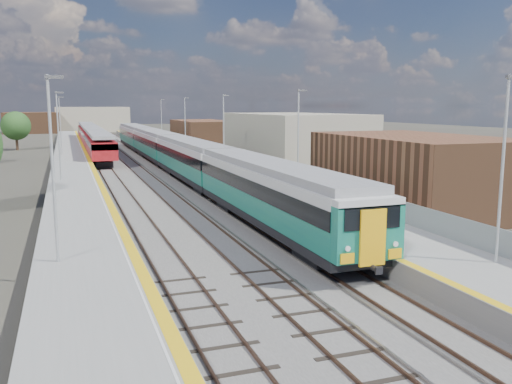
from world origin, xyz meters
TOP-DOWN VIEW (x-y plane):
  - ground at (0.00, 50.00)m, footprint 320.00×320.00m
  - ballast_bed at (-2.25, 52.50)m, footprint 10.50×155.00m
  - tracks at (-1.65, 54.18)m, footprint 8.96×160.00m
  - platform_right at (5.28, 52.49)m, footprint 4.70×155.00m
  - platform_left at (-9.05, 52.49)m, footprint 4.30×155.00m
  - buildings at (-18.12, 138.60)m, footprint 72.00×185.50m
  - green_train at (1.50, 46.28)m, footprint 3.10×86.20m
  - red_train at (-5.50, 78.87)m, footprint 2.99×60.53m
  - tree_c at (-17.32, 83.54)m, footprint 4.74×4.74m
  - tree_d at (23.65, 70.87)m, footprint 4.11×4.11m

SIDE VIEW (x-z plane):
  - ground at x=0.00m, z-range 0.00..0.00m
  - ballast_bed at x=-2.25m, z-range 0.00..0.06m
  - tracks at x=-1.65m, z-range 0.02..0.19m
  - platform_left at x=-9.05m, z-range -3.74..4.78m
  - platform_right at x=5.28m, z-range -3.72..4.80m
  - red_train at x=-5.50m, z-range 0.34..4.11m
  - green_train at x=1.50m, z-range 0.70..4.11m
  - tree_d at x=23.65m, z-range 0.72..6.28m
  - tree_c at x=-17.32m, z-range 0.83..7.26m
  - buildings at x=-18.12m, z-range -9.30..30.70m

